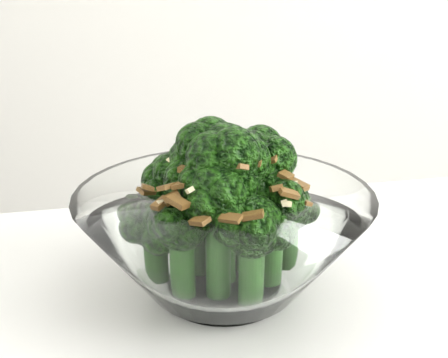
# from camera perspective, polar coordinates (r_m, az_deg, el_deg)

# --- Properties ---
(broccoli_dish) EXTENTS (0.19, 0.19, 0.12)m
(broccoli_dish) POSITION_cam_1_polar(r_m,az_deg,el_deg) (0.44, -0.03, -4.24)
(broccoli_dish) COLOR white
(broccoli_dish) RESTS_ON table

